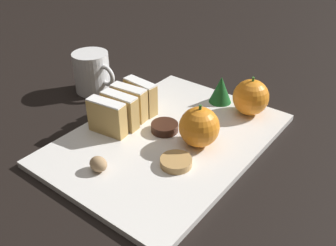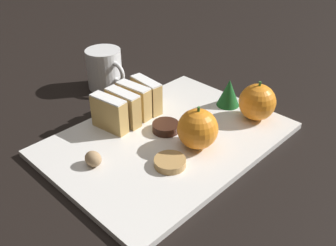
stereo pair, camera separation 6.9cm
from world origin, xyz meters
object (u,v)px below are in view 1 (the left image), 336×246
at_px(walnut, 98,164).
at_px(orange_far, 251,97).
at_px(coffee_mug, 92,72).
at_px(orange_near, 199,127).
at_px(chocolate_cookie, 165,127).

bearing_deg(walnut, orange_far, 70.91).
height_order(orange_far, coffee_mug, same).
distance_m(orange_near, orange_far, 0.16).
height_order(orange_far, chocolate_cookie, orange_far).
distance_m(orange_near, chocolate_cookie, 0.08).
bearing_deg(orange_near, coffee_mug, 171.91).
relative_size(walnut, chocolate_cookie, 0.60).
bearing_deg(orange_far, chocolate_cookie, -121.34).
bearing_deg(coffee_mug, walnut, -41.44).
bearing_deg(chocolate_cookie, orange_near, 2.65).
relative_size(orange_near, chocolate_cookie, 1.55).
relative_size(orange_near, coffee_mug, 0.72).
height_order(chocolate_cookie, coffee_mug, coffee_mug).
distance_m(orange_near, walnut, 0.19).
distance_m(orange_far, chocolate_cookie, 0.19).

